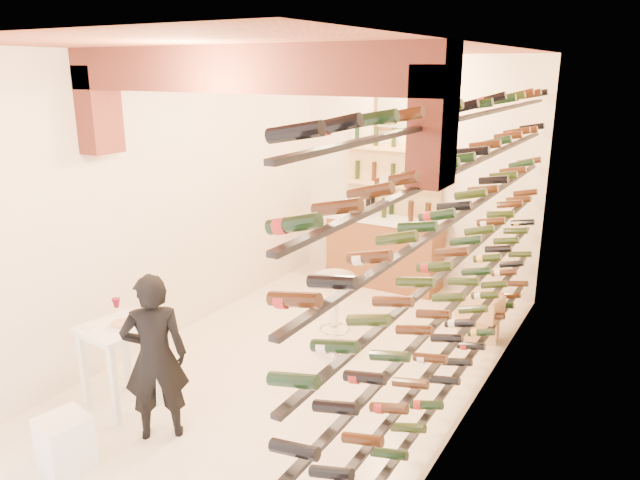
# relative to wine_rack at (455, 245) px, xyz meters

# --- Properties ---
(ground) EXTENTS (6.00, 6.00, 0.00)m
(ground) POSITION_rel_wine_rack_xyz_m (-1.53, 0.00, -1.55)
(ground) COLOR white
(ground) RESTS_ON ground
(room_shell) EXTENTS (3.52, 6.02, 3.21)m
(room_shell) POSITION_rel_wine_rack_xyz_m (-1.53, -0.26, 0.70)
(room_shell) COLOR silver
(room_shell) RESTS_ON ground
(wine_rack) EXTENTS (0.32, 5.70, 2.56)m
(wine_rack) POSITION_rel_wine_rack_xyz_m (0.00, 0.00, 0.00)
(wine_rack) COLOR black
(wine_rack) RESTS_ON ground
(back_counter) EXTENTS (1.70, 0.62, 1.29)m
(back_counter) POSITION_rel_wine_rack_xyz_m (-1.83, 2.65, -1.02)
(back_counter) COLOR brown
(back_counter) RESTS_ON ground
(back_shelving) EXTENTS (1.40, 0.31, 2.73)m
(back_shelving) POSITION_rel_wine_rack_xyz_m (-1.83, 2.89, -0.38)
(back_shelving) COLOR #DCBB7B
(back_shelving) RESTS_ON ground
(tasting_table) EXTENTS (0.62, 0.62, 0.99)m
(tasting_table) POSITION_rel_wine_rack_xyz_m (-2.57, -1.54, -0.88)
(tasting_table) COLOR white
(tasting_table) RESTS_ON ground
(white_stool) EXTENTS (0.42, 0.42, 0.44)m
(white_stool) POSITION_rel_wine_rack_xyz_m (-2.26, -2.39, -1.33)
(white_stool) COLOR white
(white_stool) RESTS_ON ground
(person) EXTENTS (0.63, 0.62, 1.46)m
(person) POSITION_rel_wine_rack_xyz_m (-1.95, -1.70, -0.82)
(person) COLOR black
(person) RESTS_ON ground
(chrome_barstool) EXTENTS (0.46, 0.46, 0.89)m
(chrome_barstool) POSITION_rel_wine_rack_xyz_m (-1.43, 0.44, -1.03)
(chrome_barstool) COLOR silver
(chrome_barstool) RESTS_ON ground
(crate_lower) EXTENTS (0.48, 0.37, 0.26)m
(crate_lower) POSITION_rel_wine_rack_xyz_m (-0.13, 1.55, -1.42)
(crate_lower) COLOR tan
(crate_lower) RESTS_ON ground
(crate_upper) EXTENTS (0.52, 0.40, 0.27)m
(crate_upper) POSITION_rel_wine_rack_xyz_m (-0.13, 1.55, -1.15)
(crate_upper) COLOR tan
(crate_upper) RESTS_ON crate_lower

